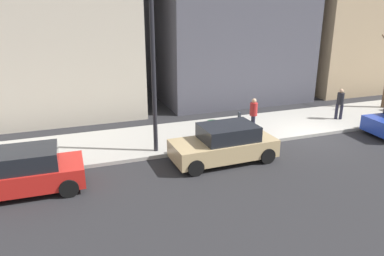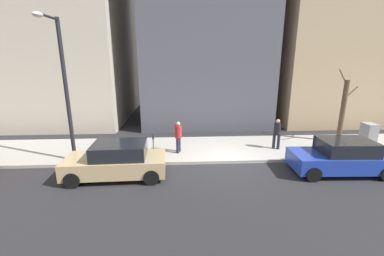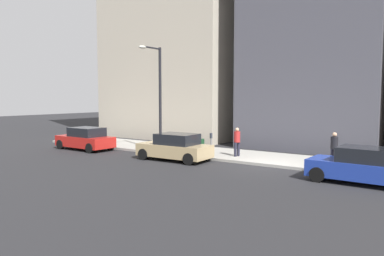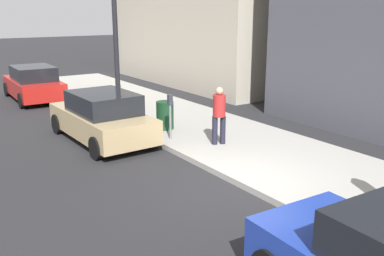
{
  "view_description": "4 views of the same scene",
  "coord_description": "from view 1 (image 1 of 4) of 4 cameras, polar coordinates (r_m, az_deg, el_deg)",
  "views": [
    {
      "loc": [
        -13.89,
        11.03,
        6.2
      ],
      "look_at": [
        0.22,
        5.95,
        1.09
      ],
      "focal_mm": 35.0,
      "sensor_mm": 36.0,
      "label": 1
    },
    {
      "loc": [
        -11.44,
        2.4,
        4.98
      ],
      "look_at": [
        1.83,
        1.66,
        1.33
      ],
      "focal_mm": 24.0,
      "sensor_mm": 36.0,
      "label": 2
    },
    {
      "loc": [
        -17.75,
        -7.66,
        3.59
      ],
      "look_at": [
        0.03,
        4.66,
        1.77
      ],
      "focal_mm": 35.0,
      "sensor_mm": 36.0,
      "label": 3
    },
    {
      "loc": [
        -5.91,
        -6.92,
        3.87
      ],
      "look_at": [
        0.17,
        2.06,
        0.88
      ],
      "focal_mm": 40.0,
      "sensor_mm": 36.0,
      "label": 4
    }
  ],
  "objects": [
    {
      "name": "ground_plane",
      "position": [
        18.79,
        17.58,
        -1.38
      ],
      "size": [
        120.0,
        120.0,
        0.0
      ],
      "primitive_type": "plane",
      "color": "#232326"
    },
    {
      "name": "parked_car_tan",
      "position": [
        15.14,
        4.98,
        -2.43
      ],
      "size": [
        2.02,
        4.25,
        1.52
      ],
      "rotation": [
        0.0,
        0.0,
        0.03
      ],
      "color": "tan",
      "rests_on": "ground"
    },
    {
      "name": "parked_car_red",
      "position": [
        13.92,
        -24.67,
        -6.15
      ],
      "size": [
        2.0,
        4.24,
        1.52
      ],
      "rotation": [
        0.0,
        0.0,
        -0.02
      ],
      "color": "red",
      "rests_on": "ground"
    },
    {
      "name": "sidewalk",
      "position": [
        20.29,
        14.26,
        0.63
      ],
      "size": [
        4.0,
        36.0,
        0.15
      ],
      "primitive_type": "cube",
      "color": "#9E9B93",
      "rests_on": "ground"
    },
    {
      "name": "streetlamp",
      "position": [
        14.78,
        -5.7,
        10.21
      ],
      "size": [
        1.97,
        0.32,
        6.5
      ],
      "color": "black",
      "rests_on": "sidewalk"
    },
    {
      "name": "pedestrian_near_meter",
      "position": [
        21.47,
        21.63,
        3.68
      ],
      "size": [
        0.36,
        0.37,
        1.66
      ],
      "rotation": [
        0.0,
        0.0,
        1.06
      ],
      "color": "#1E1E2D",
      "rests_on": "sidewalk"
    },
    {
      "name": "trash_bin",
      "position": [
        17.04,
        3.22,
        -0.42
      ],
      "size": [
        0.56,
        0.56,
        0.9
      ],
      "primitive_type": "cylinder",
      "color": "#14381E",
      "rests_on": "sidewalk"
    },
    {
      "name": "parking_meter",
      "position": [
        16.97,
        7.18,
        0.73
      ],
      "size": [
        0.14,
        0.1,
        1.35
      ],
      "color": "slate",
      "rests_on": "sidewalk"
    },
    {
      "name": "pedestrian_midblock",
      "position": [
        18.23,
        9.35,
        2.26
      ],
      "size": [
        0.39,
        0.36,
        1.66
      ],
      "rotation": [
        0.0,
        0.0,
        2.8
      ],
      "color": "#1E1E2D",
      "rests_on": "sidewalk"
    }
  ]
}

